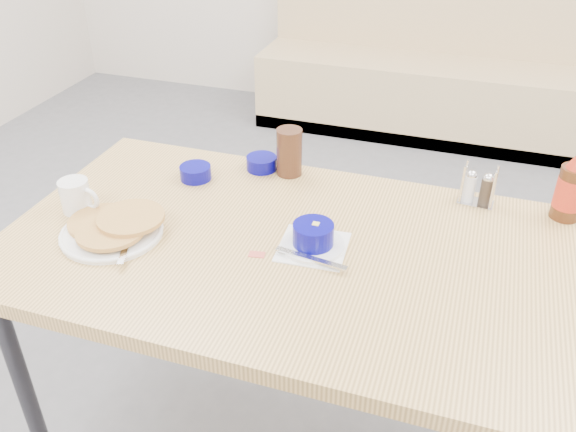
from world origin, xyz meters
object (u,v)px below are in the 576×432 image
(pancake_plate, at_px, (113,228))
(creamer_bowl, at_px, (196,173))
(dining_table, at_px, (290,265))
(booth_bench, at_px, (420,72))
(butter_bowl, at_px, (262,163))
(condiment_caddy, at_px, (477,190))
(grits_setting, at_px, (313,238))
(coffee_mug, at_px, (76,196))
(amber_tumbler, at_px, (289,152))
(syrup_bottle, at_px, (571,189))

(pancake_plate, distance_m, creamer_bowl, 0.33)
(pancake_plate, bearing_deg, dining_table, 12.45)
(booth_bench, relative_size, butter_bowl, 21.51)
(booth_bench, relative_size, pancake_plate, 7.62)
(creamer_bowl, xyz_separation_m, condiment_caddy, (0.77, 0.11, 0.02))
(grits_setting, bearing_deg, creamer_bowl, 151.84)
(coffee_mug, height_order, creamer_bowl, coffee_mug)
(pancake_plate, relative_size, condiment_caddy, 2.25)
(booth_bench, relative_size, condiment_caddy, 17.16)
(creamer_bowl, bearing_deg, condiment_caddy, 8.43)
(coffee_mug, bearing_deg, dining_table, 2.63)
(condiment_caddy, bearing_deg, grits_setting, -131.17)
(pancake_plate, relative_size, amber_tumbler, 1.81)
(pancake_plate, xyz_separation_m, syrup_bottle, (1.06, 0.43, 0.06))
(grits_setting, bearing_deg, condiment_caddy, 43.46)
(grits_setting, bearing_deg, pancake_plate, -168.45)
(coffee_mug, bearing_deg, condiment_caddy, 20.43)
(booth_bench, bearing_deg, pancake_plate, -99.21)
(booth_bench, xyz_separation_m, syrup_bottle, (0.63, -2.19, 0.49))
(creamer_bowl, relative_size, condiment_caddy, 0.80)
(dining_table, bearing_deg, pancake_plate, -167.55)
(creamer_bowl, height_order, amber_tumbler, amber_tumbler)
(amber_tumbler, bearing_deg, syrup_bottle, 0.00)
(booth_bench, height_order, syrup_bottle, booth_bench)
(creamer_bowl, distance_m, condiment_caddy, 0.78)
(coffee_mug, relative_size, syrup_bottle, 0.59)
(butter_bowl, distance_m, amber_tumbler, 0.10)
(coffee_mug, height_order, condiment_caddy, condiment_caddy)
(creamer_bowl, bearing_deg, booth_bench, 81.20)
(syrup_bottle, bearing_deg, pancake_plate, -157.68)
(booth_bench, height_order, condiment_caddy, booth_bench)
(amber_tumbler, distance_m, syrup_bottle, 0.74)
(pancake_plate, bearing_deg, booth_bench, 80.79)
(booth_bench, bearing_deg, butter_bowl, -95.19)
(coffee_mug, xyz_separation_m, butter_bowl, (0.37, 0.37, -0.03))
(booth_bench, xyz_separation_m, coffee_mug, (-0.57, -2.56, 0.45))
(coffee_mug, distance_m, grits_setting, 0.63)
(grits_setting, bearing_deg, butter_bowl, 127.34)
(booth_bench, xyz_separation_m, amber_tumbler, (-0.11, -2.19, 0.48))
(syrup_bottle, bearing_deg, grits_setting, -149.73)
(amber_tumbler, bearing_deg, creamer_bowl, -154.97)
(booth_bench, distance_m, creamer_bowl, 2.37)
(condiment_caddy, bearing_deg, pancake_plate, -147.20)
(coffee_mug, xyz_separation_m, amber_tumbler, (0.46, 0.37, 0.02))
(amber_tumbler, xyz_separation_m, syrup_bottle, (0.74, 0.00, 0.01))
(dining_table, bearing_deg, amber_tumbler, 108.47)
(dining_table, bearing_deg, syrup_bottle, 28.31)
(butter_bowl, height_order, amber_tumbler, amber_tumbler)
(booth_bench, distance_m, butter_bowl, 2.24)
(amber_tumbler, relative_size, condiment_caddy, 1.25)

